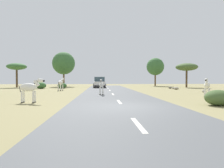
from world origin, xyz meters
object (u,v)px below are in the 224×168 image
at_px(zebra_0, 101,85).
at_px(rock_2, 204,91).
at_px(tree_5, 64,63).
at_px(rock_1, 170,88).
at_px(tree_6, 155,67).
at_px(rock_0, 176,88).
at_px(tree_2, 187,67).
at_px(tree_4, 17,67).
at_px(zebra_3, 61,83).
at_px(car_0, 99,83).
at_px(bush_0, 41,85).
at_px(rock_3, 173,88).
at_px(bush_2, 62,86).
at_px(zebra_1, 207,85).
at_px(bush_1, 218,98).
at_px(zebra_2, 30,88).

xyz_separation_m(zebra_0, rock_2, (11.20, 2.91, -0.77)).
height_order(tree_5, rock_1, tree_5).
xyz_separation_m(tree_6, rock_0, (-0.91, -13.46, -3.79)).
distance_m(tree_2, tree_4, 29.19).
distance_m(zebra_3, car_0, 8.71).
xyz_separation_m(zebra_3, tree_4, (-9.34, 9.50, 2.56)).
distance_m(bush_0, rock_3, 19.57).
height_order(zebra_3, bush_0, zebra_3).
relative_size(zebra_0, car_0, 0.35).
bearing_deg(zebra_3, tree_2, 34.47).
distance_m(rock_0, rock_3, 1.42).
relative_size(car_0, bush_2, 3.10).
height_order(tree_2, rock_3, tree_2).
xyz_separation_m(zebra_1, rock_3, (1.89, 12.23, -0.81)).
relative_size(bush_1, rock_1, 2.69).
distance_m(car_0, tree_2, 15.22).
relative_size(zebra_0, tree_4, 0.37).
bearing_deg(bush_1, tree_5, 115.69).
bearing_deg(car_0, tree_2, -179.08).
distance_m(zebra_3, tree_4, 13.56).
relative_size(zebra_3, tree_6, 0.30).
bearing_deg(zebra_0, bush_2, -62.06).
bearing_deg(zebra_1, tree_2, -74.36).
xyz_separation_m(car_0, rock_0, (10.55, -5.98, -0.66)).
height_order(bush_0, bush_2, bush_0).
bearing_deg(rock_3, tree_4, 164.64).
bearing_deg(zebra_0, zebra_1, 167.99).
bearing_deg(bush_1, tree_4, 130.74).
bearing_deg(zebra_3, tree_6, 54.96).
bearing_deg(tree_6, bush_1, -99.43).
xyz_separation_m(tree_6, bush_2, (-17.17, -9.38, -3.56)).
height_order(tree_2, bush_0, tree_2).
relative_size(car_0, bush_1, 3.04).
xyz_separation_m(zebra_2, rock_1, (14.80, 16.35, -0.76)).
distance_m(zebra_3, rock_0, 15.46).
bearing_deg(car_0, bush_2, 17.03).
relative_size(zebra_3, rock_3, 4.59).
bearing_deg(tree_2, tree_4, 176.75).
distance_m(bush_2, rock_0, 16.76).
relative_size(tree_2, bush_1, 2.88).
bearing_deg(rock_2, tree_5, 135.71).
height_order(tree_6, bush_1, tree_6).
bearing_deg(rock_0, rock_1, 89.07).
bearing_deg(bush_1, rock_0, 76.00).
bearing_deg(rock_3, rock_2, -84.02).
height_order(bush_0, rock_1, bush_0).
bearing_deg(rock_3, car_0, 156.87).
bearing_deg(zebra_2, rock_2, 122.71).
distance_m(rock_1, rock_2, 8.18).
relative_size(car_0, tree_5, 0.66).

